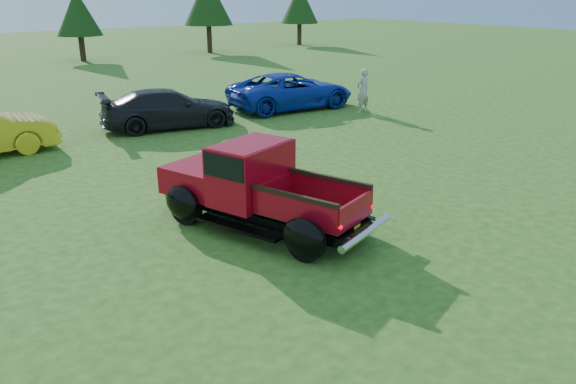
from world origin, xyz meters
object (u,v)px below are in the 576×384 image
Objects in this scene: tree_east at (208,0)px; spectator at (363,91)px; pickup_truck at (251,186)px; show_car_blue at (291,91)px; tree_far_east at (300,4)px; tree_mid_right at (78,13)px; show_car_grey at (168,108)px.

spectator is (-5.69, -21.93, -2.84)m from tree_east.
pickup_truck is 11.19m from spectator.
show_car_blue is 2.77m from spectator.
spectator is at bearing -122.65° from tree_far_east.
show_car_blue is at bearing -85.41° from tree_mid_right.
show_car_grey is at bearing -99.97° from tree_mid_right.
show_car_grey is at bearing -135.99° from tree_far_east.
tree_mid_right is 18.01m from tree_far_east.
pickup_truck is at bearing 144.44° from show_car_blue.
tree_east is (9.00, -0.50, 0.68)m from tree_mid_right.
spectator is (3.31, -22.43, -2.16)m from tree_mid_right.
show_car_blue is at bearing -56.65° from spectator.
spectator is (1.68, -2.19, 0.13)m from show_car_blue.
tree_east is 9.06m from tree_far_east.
show_car_grey is at bearing 96.40° from show_car_blue.
tree_mid_right is 29.54m from pickup_truck.
tree_east is 1.10× the size of show_car_blue.
tree_far_east is 1.02× the size of pickup_truck.
show_car_blue is at bearing -77.23° from show_car_grey.
show_car_blue is at bearing -110.50° from tree_east.
spectator is (6.88, -2.09, 0.18)m from show_car_grey.
tree_far_east reaches higher than show_car_grey.
show_car_grey is 2.71× the size of spectator.
tree_mid_right is at bearing -178.41° from tree_far_east.
tree_mid_right is 20.78m from show_car_grey.
pickup_truck is at bearing 31.03° from spectator.
pickup_truck reaches higher than show_car_blue.
tree_far_east is 0.98× the size of show_car_blue.
tree_east is at bearing -20.77° from show_car_grey.
spectator is at bearing 16.66° from pickup_truck.
tree_east is 23.68m from show_car_grey.
tree_far_east is at bearing -126.82° from spectator.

